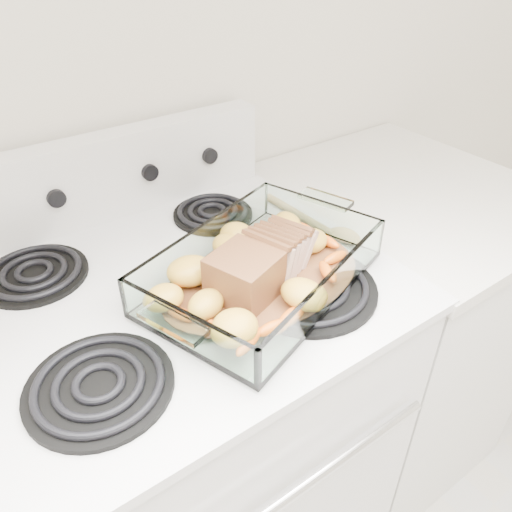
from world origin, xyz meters
TOP-DOWN VIEW (x-y plane):
  - electric_range at (0.00, 1.66)m, footprint 0.78×0.70m
  - counter_right at (0.67, 1.66)m, footprint 0.58×0.68m
  - baking_dish at (0.13, 1.55)m, footprint 0.41×0.27m
  - pork_roast at (0.12, 1.55)m, footprint 0.23×0.10m
  - roast_vegetables at (0.13, 1.59)m, footprint 0.38×0.21m
  - wooden_spoon at (0.35, 1.63)m, footprint 0.06×0.26m

SIDE VIEW (x-z plane):
  - counter_right at x=0.67m, z-range 0.00..0.93m
  - electric_range at x=0.00m, z-range -0.08..1.04m
  - wooden_spoon at x=0.35m, z-range 0.94..0.95m
  - baking_dish at x=0.13m, z-range 0.93..1.00m
  - roast_vegetables at x=0.13m, z-range 0.95..1.00m
  - pork_roast at x=0.12m, z-range 0.95..1.03m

